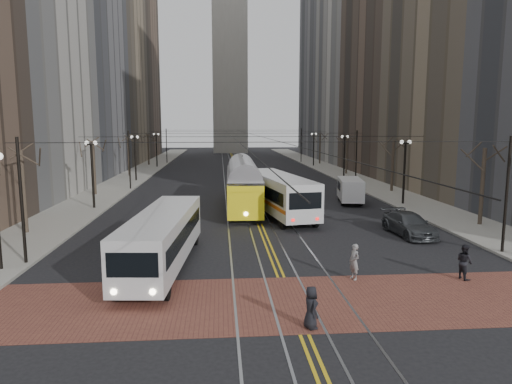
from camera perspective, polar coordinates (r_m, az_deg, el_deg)
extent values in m
plane|color=black|center=(22.98, 2.83, -9.84)|extent=(260.00, 260.00, 0.00)
cube|color=gray|center=(68.12, -14.80, 2.07)|extent=(5.00, 140.00, 0.15)
cube|color=gray|center=(69.36, 10.41, 2.31)|extent=(5.00, 140.00, 0.15)
cube|color=brown|center=(19.25, 4.39, -13.50)|extent=(25.00, 6.00, 0.01)
cube|color=gray|center=(67.10, -2.08, 2.18)|extent=(4.80, 130.00, 0.02)
cube|color=gold|center=(67.09, -2.08, 2.19)|extent=(0.42, 130.00, 0.01)
cube|color=slate|center=(72.03, -23.73, 15.48)|extent=(16.00, 20.00, 34.00)
cube|color=gray|center=(92.99, -21.06, 19.47)|extent=(20.00, 20.00, 52.00)
cube|color=brown|center=(110.76, -16.86, 14.62)|extent=(16.00, 20.00, 40.00)
cube|color=brown|center=(74.01, 18.74, 15.52)|extent=(16.00, 20.00, 34.00)
cube|color=#B4B0A9|center=(94.65, 15.16, 19.51)|extent=(20.00, 20.00, 52.00)
cube|color=slate|center=(112.06, 10.50, 14.75)|extent=(16.00, 20.00, 40.00)
cube|color=#B2AFA5|center=(125.43, -3.33, 17.86)|extent=(9.00, 9.00, 56.00)
cylinder|color=black|center=(41.34, -19.74, 1.77)|extent=(0.20, 0.20, 5.60)
cylinder|color=black|center=(60.79, -14.84, 3.92)|extent=(0.20, 0.20, 5.60)
cylinder|color=black|center=(80.51, -12.32, 5.01)|extent=(0.20, 0.20, 5.60)
cylinder|color=black|center=(43.18, 18.03, 2.11)|extent=(0.20, 0.20, 5.60)
cylinder|color=black|center=(62.06, 10.97, 4.13)|extent=(0.20, 0.20, 5.60)
cylinder|color=black|center=(81.47, 7.22, 5.18)|extent=(0.20, 0.20, 5.60)
cylinder|color=#382D23|center=(33.53, -27.04, -0.07)|extent=(0.28, 0.28, 5.60)
cylinder|color=#382D23|center=(49.55, -19.58, 2.79)|extent=(0.28, 0.28, 5.60)
cylinder|color=#382D23|center=(67.04, -15.62, 4.28)|extent=(0.28, 0.28, 5.60)
cylinder|color=#382D23|center=(84.75, -13.30, 5.14)|extent=(0.28, 0.28, 5.60)
cylinder|color=#382D23|center=(36.09, 26.43, 0.51)|extent=(0.28, 0.28, 5.60)
cylinder|color=#382D23|center=(51.32, 16.69, 3.09)|extent=(0.28, 0.28, 5.60)
cylinder|color=#382D23|center=(68.36, 11.25, 4.49)|extent=(0.28, 0.28, 5.60)
cylinder|color=#382D23|center=(85.79, 7.99, 5.32)|extent=(0.28, 0.28, 5.60)
cylinder|color=black|center=(66.68, -3.40, 7.30)|extent=(0.03, 120.00, 0.03)
cylinder|color=black|center=(66.80, -0.81, 7.32)|extent=(0.03, 120.00, 0.03)
cylinder|color=black|center=(25.99, -27.25, -1.15)|extent=(0.16, 0.16, 6.60)
cylinder|color=black|center=(52.77, -15.54, 3.81)|extent=(0.16, 0.16, 6.60)
cylinder|color=black|center=(88.31, -11.12, 5.65)|extent=(0.16, 0.16, 6.60)
cylinder|color=black|center=(28.67, 28.82, -0.45)|extent=(0.16, 0.16, 6.60)
cylinder|color=black|center=(54.13, 12.42, 4.03)|extent=(0.16, 0.16, 6.60)
cylinder|color=black|center=(89.14, 5.68, 5.79)|extent=(0.16, 0.16, 6.60)
cube|color=silver|center=(23.62, -11.56, -5.95)|extent=(3.27, 11.41, 2.81)
cube|color=yellow|center=(39.55, -1.65, 0.36)|extent=(2.97, 14.38, 3.38)
cube|color=silver|center=(36.56, 2.81, -0.42)|extent=(4.73, 12.66, 3.23)
cube|color=white|center=(43.17, 11.70, 0.12)|extent=(2.80, 5.39, 2.27)
imported|color=#3F4147|center=(51.44, 3.15, 1.12)|extent=(2.06, 4.42, 1.46)
imported|color=#3A3E41|center=(31.63, 18.58, -3.84)|extent=(2.46, 5.21, 1.47)
imported|color=black|center=(16.74, 6.89, -14.13)|extent=(0.66, 0.85, 1.54)
imported|color=gray|center=(22.01, 12.18, -8.52)|extent=(0.59, 0.72, 1.68)
imported|color=black|center=(23.68, 24.61, -7.92)|extent=(0.78, 0.92, 1.66)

